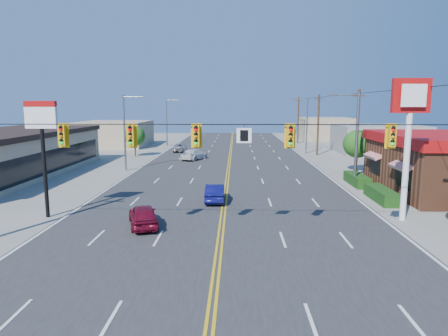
{
  "coord_description": "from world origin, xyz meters",
  "views": [
    {
      "loc": [
        0.79,
        -19.94,
        6.95
      ],
      "look_at": [
        -0.11,
        10.13,
        2.2
      ],
      "focal_mm": 32.0,
      "sensor_mm": 36.0,
      "label": 1
    }
  ],
  "objects_px": {
    "signal_span": "(218,147)",
    "pizza_hut_sign": "(42,135)",
    "kfc_pylon": "(409,121)",
    "car_white": "(194,155)",
    "car_magenta": "(143,216)",
    "car_silver": "(180,148)",
    "car_blue": "(215,193)"
  },
  "relations": [
    {
      "from": "signal_span",
      "to": "pizza_hut_sign",
      "type": "height_order",
      "value": "signal_span"
    },
    {
      "from": "signal_span",
      "to": "car_white",
      "type": "height_order",
      "value": "signal_span"
    },
    {
      "from": "signal_span",
      "to": "car_blue",
      "type": "distance_m",
      "value": 9.3
    },
    {
      "from": "kfc_pylon",
      "to": "pizza_hut_sign",
      "type": "xyz_separation_m",
      "value": [
        -22.0,
        0.0,
        -0.86
      ]
    },
    {
      "from": "signal_span",
      "to": "pizza_hut_sign",
      "type": "xyz_separation_m",
      "value": [
        -10.88,
        4.0,
        0.3
      ]
    },
    {
      "from": "kfc_pylon",
      "to": "car_blue",
      "type": "bearing_deg",
      "value": 160.06
    },
    {
      "from": "car_magenta",
      "to": "pizza_hut_sign",
      "type": "bearing_deg",
      "value": -34.27
    },
    {
      "from": "pizza_hut_sign",
      "to": "car_blue",
      "type": "height_order",
      "value": "pizza_hut_sign"
    },
    {
      "from": "car_blue",
      "to": "car_white",
      "type": "bearing_deg",
      "value": -81.23
    },
    {
      "from": "signal_span",
      "to": "pizza_hut_sign",
      "type": "relative_size",
      "value": 3.55
    },
    {
      "from": "car_blue",
      "to": "car_magenta",
      "type": "bearing_deg",
      "value": 57.39
    },
    {
      "from": "kfc_pylon",
      "to": "car_magenta",
      "type": "height_order",
      "value": "kfc_pylon"
    },
    {
      "from": "kfc_pylon",
      "to": "car_white",
      "type": "bearing_deg",
      "value": 120.43
    },
    {
      "from": "pizza_hut_sign",
      "to": "car_blue",
      "type": "distance_m",
      "value": 12.03
    },
    {
      "from": "kfc_pylon",
      "to": "car_blue",
      "type": "distance_m",
      "value": 13.57
    },
    {
      "from": "signal_span",
      "to": "car_magenta",
      "type": "height_order",
      "value": "signal_span"
    },
    {
      "from": "kfc_pylon",
      "to": "pizza_hut_sign",
      "type": "relative_size",
      "value": 1.24
    },
    {
      "from": "pizza_hut_sign",
      "to": "car_magenta",
      "type": "height_order",
      "value": "pizza_hut_sign"
    },
    {
      "from": "kfc_pylon",
      "to": "car_magenta",
      "type": "xyz_separation_m",
      "value": [
        -15.5,
        -1.93,
        -5.4
      ]
    },
    {
      "from": "kfc_pylon",
      "to": "car_white",
      "type": "relative_size",
      "value": 1.84
    },
    {
      "from": "car_blue",
      "to": "car_silver",
      "type": "xyz_separation_m",
      "value": [
        -6.87,
        31.05,
        -0.01
      ]
    },
    {
      "from": "car_silver",
      "to": "kfc_pylon",
      "type": "bearing_deg",
      "value": 110.39
    },
    {
      "from": "pizza_hut_sign",
      "to": "car_white",
      "type": "relative_size",
      "value": 1.48
    },
    {
      "from": "car_silver",
      "to": "car_blue",
      "type": "bearing_deg",
      "value": 95.12
    },
    {
      "from": "car_blue",
      "to": "car_silver",
      "type": "relative_size",
      "value": 0.86
    },
    {
      "from": "car_magenta",
      "to": "car_white",
      "type": "distance_m",
      "value": 28.35
    },
    {
      "from": "signal_span",
      "to": "car_blue",
      "type": "height_order",
      "value": "signal_span"
    },
    {
      "from": "signal_span",
      "to": "car_white",
      "type": "bearing_deg",
      "value": 98.23
    },
    {
      "from": "car_white",
      "to": "signal_span",
      "type": "bearing_deg",
      "value": 122.02
    },
    {
      "from": "car_silver",
      "to": "car_white",
      "type": "bearing_deg",
      "value": 101.59
    },
    {
      "from": "pizza_hut_sign",
      "to": "car_white",
      "type": "bearing_deg",
      "value": 76.22
    },
    {
      "from": "car_silver",
      "to": "car_magenta",
      "type": "bearing_deg",
      "value": 87.36
    }
  ]
}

